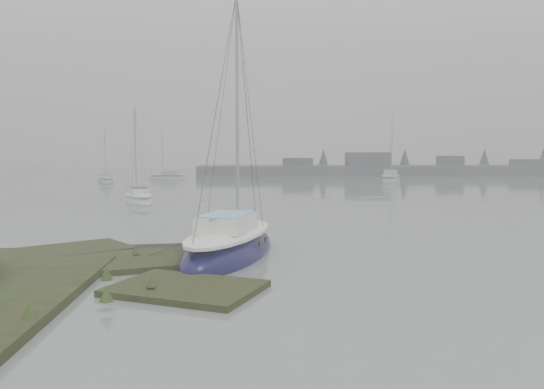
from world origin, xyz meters
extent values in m
plane|color=slate|center=(0.00, 30.00, 0.00)|extent=(160.00, 160.00, 0.00)
cube|color=#4C4F51|center=(26.00, 62.00, 0.60)|extent=(60.00, 8.00, 1.60)
cube|color=#424247|center=(10.00, 61.00, 1.40)|extent=(4.00, 3.00, 2.20)
cube|color=#424247|center=(20.00, 61.00, 1.80)|extent=(6.00, 3.00, 3.00)
cube|color=#424247|center=(32.00, 61.00, 1.55)|extent=(3.00, 3.00, 2.50)
cube|color=#424247|center=(44.00, 61.00, 1.30)|extent=(5.00, 3.00, 2.00)
cone|color=#384238|center=(14.00, 63.00, 2.20)|extent=(2.00, 2.00, 3.50)
cone|color=#384238|center=(26.00, 63.00, 2.20)|extent=(2.00, 2.00, 3.50)
cone|color=#384238|center=(38.00, 63.00, 2.20)|extent=(2.00, 2.00, 3.50)
cone|color=#384238|center=(47.00, 63.00, 2.20)|extent=(2.00, 2.00, 3.50)
ellipsoid|color=#0E0D38|center=(1.50, 3.73, 0.11)|extent=(4.06, 6.96, 1.61)
ellipsoid|color=white|center=(1.50, 3.73, 0.76)|extent=(3.39, 6.02, 0.45)
cube|color=white|center=(1.41, 3.46, 1.15)|extent=(2.03, 2.59, 0.47)
cube|color=#89C7E9|center=(1.41, 3.46, 1.42)|extent=(1.89, 2.38, 0.08)
cylinder|color=#939399|center=(1.76, 4.54, 4.87)|extent=(0.10, 0.10, 7.56)
cylinder|color=#939399|center=(1.36, 3.28, 1.42)|extent=(0.88, 2.55, 0.09)
ellipsoid|color=silver|center=(-4.89, 22.10, 0.08)|extent=(3.23, 5.12, 1.18)
ellipsoid|color=white|center=(-4.89, 22.10, 0.56)|extent=(2.71, 4.42, 0.33)
cube|color=white|center=(-4.82, 21.90, 0.85)|extent=(1.57, 1.93, 0.35)
cube|color=#17254A|center=(-4.82, 21.90, 1.04)|extent=(1.45, 1.78, 0.06)
cylinder|color=#939399|center=(-5.12, 22.68, 3.58)|extent=(0.08, 0.08, 5.56)
cylinder|color=#939399|center=(-4.77, 21.77, 1.04)|extent=(0.75, 1.84, 0.06)
ellipsoid|color=#A1A6AB|center=(-12.72, 45.28, 0.09)|extent=(3.12, 5.23, 1.21)
ellipsoid|color=silver|center=(-12.72, 45.28, 0.57)|extent=(2.61, 4.52, 0.34)
cube|color=silver|center=(-12.65, 45.08, 0.87)|extent=(1.55, 1.95, 0.35)
cube|color=#AAAEB6|center=(-12.65, 45.08, 1.06)|extent=(1.44, 1.80, 0.06)
cylinder|color=#939399|center=(-12.92, 45.89, 3.65)|extent=(0.08, 0.08, 5.68)
cylinder|color=#939399|center=(-12.60, 44.95, 1.06)|extent=(0.69, 1.91, 0.06)
ellipsoid|color=#AEB1B8|center=(18.72, 44.92, 0.10)|extent=(4.01, 6.41, 1.48)
ellipsoid|color=white|center=(18.72, 44.92, 0.70)|extent=(3.36, 5.54, 0.42)
cube|color=white|center=(18.63, 44.67, 1.06)|extent=(1.96, 2.42, 0.44)
cube|color=silver|center=(18.63, 44.67, 1.31)|extent=(1.81, 2.22, 0.07)
cylinder|color=#939399|center=(18.99, 45.65, 4.49)|extent=(0.10, 0.10, 6.97)
cylinder|color=#939399|center=(18.57, 44.51, 1.31)|extent=(0.93, 2.31, 0.08)
ellipsoid|color=silver|center=(-6.93, 51.89, 0.08)|extent=(5.14, 2.53, 1.19)
ellipsoid|color=silver|center=(-6.93, 51.89, 0.56)|extent=(4.46, 2.09, 0.34)
cube|color=silver|center=(-6.72, 51.85, 0.86)|extent=(1.86, 1.36, 0.35)
cube|color=silver|center=(-6.72, 51.85, 1.05)|extent=(1.71, 1.26, 0.06)
cylinder|color=#939399|center=(-7.55, 52.01, 3.62)|extent=(0.08, 0.08, 5.62)
cylinder|color=#939399|center=(-6.59, 51.82, 1.05)|extent=(1.94, 0.44, 0.06)
camera|label=1|loc=(1.82, -13.36, 3.43)|focal=35.00mm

